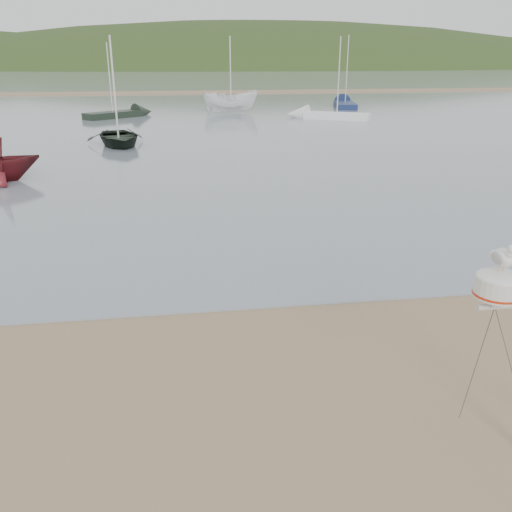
{
  "coord_description": "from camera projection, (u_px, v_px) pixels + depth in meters",
  "views": [
    {
      "loc": [
        0.67,
        -5.87,
        4.9
      ],
      "look_at": [
        1.7,
        1.0,
        2.3
      ],
      "focal_mm": 38.0,
      "sensor_mm": 36.0,
      "label": 1
    }
  ],
  "objects": [
    {
      "name": "sandbar",
      "position": [
        167.0,
        93.0,
        71.89
      ],
      "size": [
        560.0,
        7.0,
        0.07
      ],
      "primitive_type": "cube",
      "color": "#80664A",
      "rests_on": "water"
    },
    {
      "name": "ground",
      "position": [
        139.0,
        454.0,
        7.06
      ],
      "size": [
        560.0,
        560.0,
        0.0
      ],
      "primitive_type": "plane",
      "color": "#80664A",
      "rests_on": "ground"
    },
    {
      "name": "boat_dark",
      "position": [
        116.0,
        104.0,
        29.85
      ],
      "size": [
        3.35,
        1.64,
        4.51
      ],
      "primitive_type": "imported",
      "rotation": [
        0.0,
        0.0,
        0.23
      ],
      "color": "black",
      "rests_on": "water"
    },
    {
      "name": "sailboat_dark_mid",
      "position": [
        129.0,
        113.0,
        44.8
      ],
      "size": [
        5.8,
        5.07,
        6.21
      ],
      "color": "black",
      "rests_on": "ground"
    },
    {
      "name": "far_cottages",
      "position": [
        177.0,
        57.0,
        187.67
      ],
      "size": [
        294.4,
        6.3,
        8.0
      ],
      "color": "silver",
      "rests_on": "ground"
    },
    {
      "name": "boat_white",
      "position": [
        231.0,
        84.0,
        47.29
      ],
      "size": [
        1.98,
        1.93,
        4.88
      ],
      "primitive_type": "imported",
      "rotation": [
        0.0,
        0.0,
        1.52
      ],
      "color": "white",
      "rests_on": "water"
    },
    {
      "name": "sailboat_blue_far",
      "position": [
        343.0,
        103.0,
        53.99
      ],
      "size": [
        3.12,
        7.41,
        7.16
      ],
      "color": "#15224A",
      "rests_on": "ground"
    },
    {
      "name": "hill_ridge",
      "position": [
        215.0,
        115.0,
        234.24
      ],
      "size": [
        620.0,
        180.0,
        80.0
      ],
      "color": "#223315",
      "rests_on": "ground"
    },
    {
      "name": "water",
      "position": [
        168.0,
        76.0,
        129.35
      ],
      "size": [
        560.0,
        256.0,
        0.04
      ],
      "primitive_type": "cube",
      "color": "slate",
      "rests_on": "ground"
    },
    {
      "name": "sailboat_white_near",
      "position": [
        315.0,
        115.0,
        43.43
      ],
      "size": [
        6.68,
        4.66,
        6.69
      ],
      "color": "white",
      "rests_on": "ground"
    }
  ]
}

